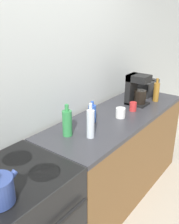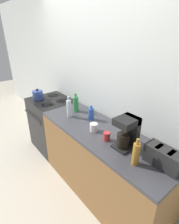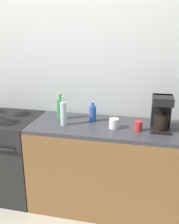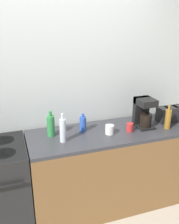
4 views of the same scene
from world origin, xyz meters
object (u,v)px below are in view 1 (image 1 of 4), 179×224
Objects in this scene: bottle_blue at (92,113)px; cup_white at (121,113)px; coffee_maker at (136,89)px; bottle_green at (67,123)px; cup_red at (133,107)px; bottle_clear at (91,123)px; toaster at (148,88)px; bottle_amber at (156,92)px.

bottle_blue is 2.06× the size of cup_white.
bottle_green is (-1.01, 0.09, -0.06)m from coffee_maker.
bottle_green is 2.95× the size of cup_red.
coffee_maker is 0.93m from bottle_clear.
coffee_maker is 1.22× the size of bottle_green.
coffee_maker reaches higher than cup_white.
bottle_blue is at bearing 176.79° from toaster.
cup_red is (-0.20, -0.08, -0.13)m from coffee_maker.
bottle_clear is 1.47× the size of bottle_blue.
bottle_amber is 2.88× the size of cup_red.
bottle_green is 0.34m from bottle_blue.
cup_red is at bearing -11.46° from bottle_green.
bottle_amber is at bearing -6.36° from cup_white.
bottle_blue is at bearing 172.35° from coffee_maker.
coffee_maker reaches higher than bottle_amber.
cup_red is (-0.58, -0.11, -0.04)m from toaster.
cup_white is (-0.23, 0.01, 0.00)m from cup_red.
bottle_blue is 2.17× the size of cup_red.
bottle_amber is at bearing -14.45° from bottle_blue.
bottle_amber is at bearing -2.79° from bottle_clear.
cup_red is at bearing -19.77° from bottle_blue.
cup_white is (-0.43, -0.07, -0.12)m from coffee_maker.
coffee_maker is 3.42× the size of cup_white.
bottle_clear reaches higher than bottle_green.
bottle_clear is 3.19× the size of cup_red.
bottle_clear is 1.11× the size of bottle_amber.
bottle_green is 2.80× the size of cup_white.
toaster is 1.10× the size of bottle_clear.
bottle_amber is 2.74× the size of cup_white.
cup_red is at bearing -158.72° from coffee_maker.
toaster reaches higher than cup_red.
bottle_green is 0.92× the size of bottle_clear.
bottle_blue is at bearing 165.55° from bottle_amber.
coffee_maker is 1.66× the size of bottle_blue.
toaster is at bearing 6.89° from cup_white.
bottle_clear is 0.50m from cup_white.
cup_white is (0.58, -0.15, -0.06)m from bottle_green.
cup_white reaches higher than cup_red.
coffee_maker is (-0.38, -0.03, 0.08)m from toaster.
coffee_maker is 1.02m from bottle_green.
bottle_green reaches higher than cup_white.
bottle_clear is at bearing -174.83° from coffee_maker.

